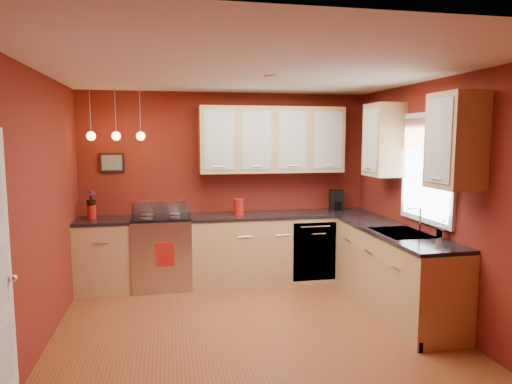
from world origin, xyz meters
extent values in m
plane|color=brown|center=(0.00, 0.00, 0.00)|extent=(4.20, 4.20, 0.00)
cube|color=white|center=(0.00, 0.00, 2.60)|extent=(4.00, 4.20, 0.02)
cube|color=maroon|center=(0.00, 2.10, 1.30)|extent=(4.00, 0.02, 2.60)
cube|color=maroon|center=(0.00, -2.10, 1.30)|extent=(4.00, 0.02, 2.60)
cube|color=maroon|center=(-2.00, 0.00, 1.30)|extent=(0.02, 4.20, 2.60)
cube|color=maroon|center=(2.00, 0.00, 1.30)|extent=(0.02, 4.20, 2.60)
cube|color=tan|center=(-1.65, 1.80, 0.45)|extent=(0.70, 0.60, 0.90)
cube|color=tan|center=(0.73, 1.80, 0.45)|extent=(2.54, 0.60, 0.90)
cube|color=tan|center=(1.70, 0.45, 0.45)|extent=(0.60, 2.10, 0.90)
cube|color=black|center=(-1.65, 1.80, 0.92)|extent=(0.70, 0.62, 0.04)
cube|color=black|center=(0.73, 1.80, 0.92)|extent=(2.54, 0.62, 0.04)
cube|color=black|center=(1.70, 0.45, 0.92)|extent=(0.62, 2.10, 0.04)
cube|color=#B7B7BC|center=(-0.92, 1.80, 0.46)|extent=(0.76, 0.64, 0.92)
cube|color=black|center=(-0.92, 1.50, 0.48)|extent=(0.55, 0.02, 0.32)
cylinder|color=#B7B7BC|center=(-0.92, 1.49, 0.72)|extent=(0.60, 0.02, 0.02)
cube|color=black|center=(-0.92, 1.80, 0.94)|extent=(0.76, 0.60, 0.03)
cylinder|color=#94959A|center=(-1.10, 1.66, 0.95)|extent=(0.16, 0.16, 0.01)
cylinder|color=#94959A|center=(-0.74, 1.66, 0.95)|extent=(0.16, 0.16, 0.01)
cylinder|color=#94959A|center=(-1.10, 1.94, 0.95)|extent=(0.16, 0.16, 0.01)
cylinder|color=#94959A|center=(-0.74, 1.94, 0.95)|extent=(0.16, 0.16, 0.01)
cube|color=#B7B7BC|center=(-0.92, 2.10, 1.03)|extent=(0.76, 0.04, 0.16)
cube|color=#B7B7BC|center=(1.10, 1.51, 0.45)|extent=(0.60, 0.02, 0.80)
cube|color=#94959A|center=(1.70, 0.30, 0.92)|extent=(0.50, 0.70, 0.05)
cube|color=black|center=(1.70, 0.47, 0.91)|extent=(0.42, 0.30, 0.02)
cube|color=black|center=(1.70, 0.13, 0.91)|extent=(0.42, 0.30, 0.02)
cylinder|color=white|center=(1.92, 0.30, 1.08)|extent=(0.02, 0.02, 0.28)
cylinder|color=white|center=(1.85, 0.30, 1.21)|extent=(0.16, 0.02, 0.02)
cube|color=white|center=(1.98, 0.30, 1.65)|extent=(0.04, 1.02, 1.22)
cube|color=white|center=(1.97, 0.30, 1.65)|extent=(0.01, 0.90, 1.10)
cube|color=#946D4A|center=(1.95, 0.30, 2.02)|extent=(0.02, 0.96, 0.36)
cube|color=silver|center=(-1.94, -1.02, 1.05)|extent=(0.00, 0.28, 0.40)
cube|color=silver|center=(-1.94, -1.02, 0.50)|extent=(0.00, 0.28, 0.40)
sphere|color=white|center=(-1.91, -0.87, 1.00)|extent=(0.06, 0.06, 0.06)
cube|color=tan|center=(0.60, 1.93, 1.95)|extent=(2.00, 0.35, 0.90)
cube|color=tan|center=(1.82, 0.32, 1.95)|extent=(0.35, 1.95, 0.90)
cube|color=black|center=(-1.55, 2.08, 1.65)|extent=(0.32, 0.03, 0.26)
cylinder|color=#94959A|center=(-1.75, 1.75, 2.30)|extent=(0.01, 0.01, 0.60)
sphere|color=#FFA53F|center=(-1.75, 1.75, 2.00)|extent=(0.11, 0.11, 0.11)
cylinder|color=#94959A|center=(-1.45, 1.75, 2.30)|extent=(0.01, 0.01, 0.60)
sphere|color=#FFA53F|center=(-1.45, 1.75, 2.00)|extent=(0.11, 0.11, 0.11)
cylinder|color=#94959A|center=(-1.15, 1.75, 2.30)|extent=(0.01, 0.01, 0.60)
sphere|color=#FFA53F|center=(-1.15, 1.75, 2.00)|extent=(0.11, 0.11, 0.11)
cylinder|color=#AA1512|center=(0.11, 1.79, 1.04)|extent=(0.14, 0.14, 0.20)
cylinder|color=#AA1512|center=(0.11, 1.79, 1.15)|extent=(0.15, 0.15, 0.02)
cylinder|color=#AA1512|center=(-1.80, 1.84, 1.03)|extent=(0.11, 0.11, 0.18)
imported|color=#AA1512|center=(-1.80, 1.84, 1.20)|extent=(0.14, 0.14, 0.21)
cube|color=black|center=(1.56, 1.94, 1.08)|extent=(0.24, 0.22, 0.29)
cylinder|color=black|center=(1.56, 1.88, 1.01)|extent=(0.14, 0.14, 0.13)
imported|color=white|center=(1.95, -0.08, 1.04)|extent=(0.10, 0.11, 0.20)
cube|color=#AA1512|center=(-0.88, 1.47, 0.52)|extent=(0.22, 0.02, 0.31)
camera|label=1|loc=(-0.83, -4.24, 1.98)|focal=32.00mm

